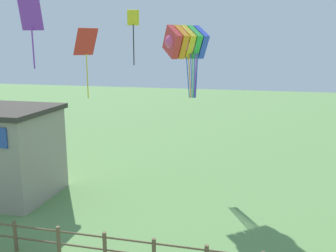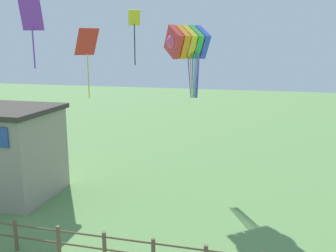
% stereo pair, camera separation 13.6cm
% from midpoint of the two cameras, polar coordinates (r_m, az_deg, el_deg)
% --- Properties ---
extents(kite_rainbow_parafoil, '(3.10, 3.02, 4.11)m').
position_cam_midpoint_polar(kite_rainbow_parafoil, '(21.64, 3.12, 12.64)').
color(kite_rainbow_parafoil, '#E54C8C').
extents(kite_red_diamond, '(1.13, 1.18, 3.14)m').
position_cam_midpoint_polar(kite_red_diamond, '(17.58, -12.01, 11.62)').
color(kite_red_diamond, red).
extents(kite_yellow_diamond, '(0.64, 0.53, 2.54)m').
position_cam_midpoint_polar(kite_yellow_diamond, '(18.27, -4.93, 14.72)').
color(kite_yellow_diamond, yellow).
extents(kite_purple_streamer, '(0.80, 0.39, 2.35)m').
position_cam_midpoint_polar(kite_purple_streamer, '(14.12, -19.80, 14.87)').
color(kite_purple_streamer, purple).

